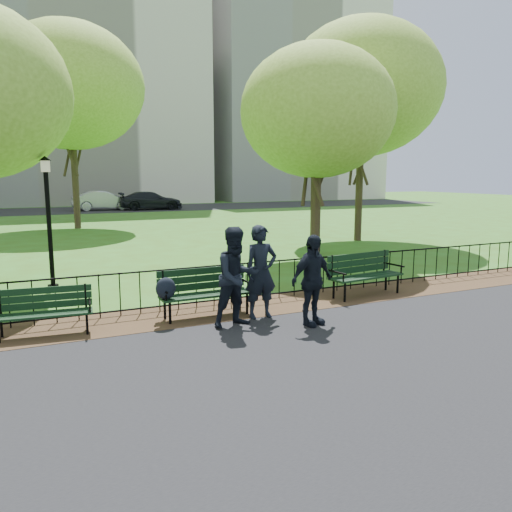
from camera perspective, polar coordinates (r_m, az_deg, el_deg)
name	(u,v)px	position (r m, az deg, el deg)	size (l,w,h in m)	color
ground	(262,330)	(9.29, 0.67, -8.43)	(120.00, 120.00, 0.00)	#385917
asphalt_path	(381,406)	(6.60, 14.07, -16.28)	(60.00, 9.20, 0.01)	black
dirt_strip	(231,309)	(10.60, -2.85, -6.12)	(60.00, 1.60, 0.01)	#3A2C18
far_street	(76,210)	(43.24, -19.86, 4.95)	(70.00, 9.00, 0.01)	black
iron_fence	(222,282)	(10.94, -3.85, -3.03)	(24.06, 0.06, 1.00)	black
apartment_mid	(76,54)	(57.59, -19.89, 20.92)	(24.00, 15.00, 30.00)	silver
apartment_east	(284,99)	(64.09, 3.25, 17.45)	(20.00, 15.00, 24.00)	silver
park_bench_main	(191,287)	(9.90, -7.45, -3.58)	(1.97, 0.59, 1.05)	black
park_bench_left_a	(44,306)	(9.60, -23.09, -5.32)	(1.67, 0.66, 0.92)	black
park_bench_right_a	(364,270)	(11.99, 12.19, -1.54)	(1.97, 0.80, 1.09)	black
lamppost	(49,219)	(13.10, -22.60, 3.98)	(0.29, 0.29, 3.27)	black
tree_near_e	(317,112)	(16.79, 7.03, 16.05)	(5.00, 5.00, 6.97)	#2D2116
tree_mid_e	(362,89)	(22.32, 12.07, 18.19)	(6.59, 6.59, 9.18)	#2D2116
tree_far_c	(70,86)	(28.66, -20.50, 17.70)	(7.56, 7.56, 10.54)	#2D2116
person_left	(261,272)	(9.83, 0.57, -1.81)	(0.67, 0.44, 1.85)	black
person_mid	(237,277)	(9.28, -2.20, -2.40)	(0.91, 0.47, 1.87)	black
person_right	(312,280)	(9.40, 6.41, -2.77)	(1.01, 0.41, 1.72)	black
sedan_silver	(103,200)	(42.40, -17.08, 6.09)	(1.66, 4.76, 1.57)	#A0A2A8
sedan_dark	(151,201)	(42.11, -11.91, 6.21)	(2.06, 5.07, 1.47)	black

